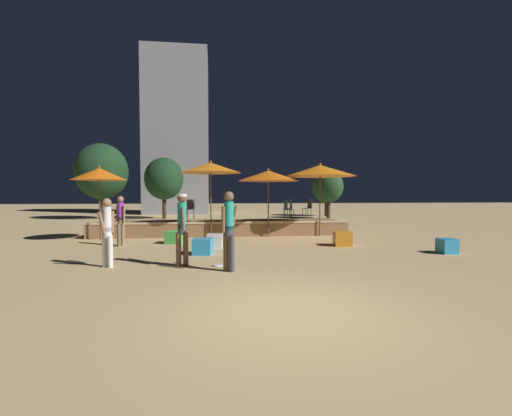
# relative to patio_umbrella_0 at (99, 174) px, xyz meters

# --- Properties ---
(ground_plane) EXTENTS (120.00, 120.00, 0.00)m
(ground_plane) POSITION_rel_patio_umbrella_0_xyz_m (5.55, -8.77, -2.56)
(ground_plane) COLOR tan
(wooden_deck) EXTENTS (10.92, 2.72, 0.64)m
(wooden_deck) POSITION_rel_patio_umbrella_0_xyz_m (4.72, 1.72, -2.28)
(wooden_deck) COLOR olive
(wooden_deck) RESTS_ON ground
(patio_umbrella_0) EXTENTS (2.05, 2.05, 2.88)m
(patio_umbrella_0) POSITION_rel_patio_umbrella_0_xyz_m (0.00, 0.00, 0.00)
(patio_umbrella_0) COLOR brown
(patio_umbrella_0) RESTS_ON ground
(patio_umbrella_1) EXTENTS (2.99, 2.99, 3.11)m
(patio_umbrella_1) POSITION_rel_patio_umbrella_0_xyz_m (8.86, 0.29, 0.22)
(patio_umbrella_1) COLOR brown
(patio_umbrella_1) RESTS_ON ground
(patio_umbrella_2) EXTENTS (2.49, 2.49, 3.15)m
(patio_umbrella_2) POSITION_rel_patio_umbrella_0_xyz_m (4.26, 0.23, 0.30)
(patio_umbrella_2) COLOR brown
(patio_umbrella_2) RESTS_ON ground
(patio_umbrella_3) EXTENTS (2.52, 2.52, 2.85)m
(patio_umbrella_3) POSITION_rel_patio_umbrella_0_xyz_m (6.63, 0.21, -0.01)
(patio_umbrella_3) COLOR brown
(patio_umbrella_3) RESTS_ON ground
(cube_seat_0) EXTENTS (0.48, 0.48, 0.44)m
(cube_seat_0) POSITION_rel_patio_umbrella_0_xyz_m (11.39, -4.31, -2.34)
(cube_seat_0) COLOR #2D9EDB
(cube_seat_0) RESTS_ON ground
(cube_seat_1) EXTENTS (0.64, 0.64, 0.47)m
(cube_seat_1) POSITION_rel_patio_umbrella_0_xyz_m (4.05, -3.60, -2.32)
(cube_seat_1) COLOR #2D9EDB
(cube_seat_1) RESTS_ON ground
(cube_seat_2) EXTENTS (0.66, 0.66, 0.50)m
(cube_seat_2) POSITION_rel_patio_umbrella_0_xyz_m (8.80, -2.48, -2.31)
(cube_seat_2) COLOR orange
(cube_seat_2) RESTS_ON ground
(cube_seat_3) EXTENTS (0.72, 0.72, 0.45)m
(cube_seat_3) POSITION_rel_patio_umbrella_0_xyz_m (2.96, -1.18, -2.34)
(cube_seat_3) COLOR #4CC651
(cube_seat_3) RESTS_ON ground
(cube_seat_4) EXTENTS (0.54, 0.54, 0.48)m
(cube_seat_4) POSITION_rel_patio_umbrella_0_xyz_m (4.41, -2.54, -2.32)
(cube_seat_4) COLOR white
(cube_seat_4) RESTS_ON ground
(person_0) EXTENTS (0.30, 0.59, 1.81)m
(person_0) POSITION_rel_patio_umbrella_0_xyz_m (3.60, -5.21, -1.52)
(person_0) COLOR brown
(person_0) RESTS_ON ground
(person_1) EXTENTS (0.44, 0.42, 1.86)m
(person_1) POSITION_rel_patio_umbrella_0_xyz_m (4.73, -5.93, -1.52)
(person_1) COLOR brown
(person_1) RESTS_ON ground
(person_2) EXTENTS (0.32, 0.47, 1.69)m
(person_2) POSITION_rel_patio_umbrella_0_xyz_m (1.80, -5.13, -1.65)
(person_2) COLOR white
(person_2) RESTS_ON ground
(person_3) EXTENTS (0.41, 0.33, 1.73)m
(person_3) POSITION_rel_patio_umbrella_0_xyz_m (1.19, -1.62, -1.62)
(person_3) COLOR #72664C
(person_3) RESTS_ON ground
(bistro_chair_0) EXTENTS (0.41, 0.42, 0.90)m
(bistro_chair_0) POSITION_rel_patio_umbrella_0_xyz_m (3.30, 2.24, -1.37)
(bistro_chair_0) COLOR #47474C
(bistro_chair_0) RESTS_ON wooden_deck
(bistro_chair_1) EXTENTS (0.43, 0.43, 0.90)m
(bistro_chair_1) POSITION_rel_patio_umbrella_0_xyz_m (8.99, 2.55, -1.37)
(bistro_chair_1) COLOR #2D3338
(bistro_chair_1) RESTS_ON wooden_deck
(bistro_chair_2) EXTENTS (0.40, 0.40, 0.90)m
(bistro_chair_2) POSITION_rel_patio_umbrella_0_xyz_m (7.94, 2.12, -1.37)
(bistro_chair_2) COLOR #2D3338
(bistro_chair_2) RESTS_ON wooden_deck
(bistro_chair_3) EXTENTS (0.42, 0.41, 0.90)m
(bistro_chair_3) POSITION_rel_patio_umbrella_0_xyz_m (7.65, 1.19, -1.37)
(bistro_chair_3) COLOR #1E4C47
(bistro_chair_3) RESTS_ON wooden_deck
(frisbee_disc) EXTENTS (0.25, 0.25, 0.03)m
(frisbee_disc) POSITION_rel_patio_umbrella_0_xyz_m (4.47, -5.31, -2.54)
(frisbee_disc) COLOR white
(frisbee_disc) RESTS_ON ground
(background_tree_0) EXTENTS (2.36, 2.36, 3.70)m
(background_tree_0) POSITION_rel_patio_umbrella_0_xyz_m (13.47, 13.16, -0.18)
(background_tree_0) COLOR #3D2B1C
(background_tree_0) RESTS_ON ground
(background_tree_1) EXTENTS (2.12, 2.12, 3.51)m
(background_tree_1) POSITION_rel_patio_umbrella_0_xyz_m (12.68, 10.34, -0.23)
(background_tree_1) COLOR #3D2B1C
(background_tree_1) RESTS_ON ground
(background_tree_2) EXTENTS (2.76, 2.76, 4.42)m
(background_tree_2) POSITION_rel_patio_umbrella_0_xyz_m (0.78, 11.54, 0.33)
(background_tree_2) COLOR #3D2B1C
(background_tree_2) RESTS_ON ground
(background_tree_3) EXTENTS (3.64, 3.64, 5.40)m
(background_tree_3) POSITION_rel_patio_umbrella_0_xyz_m (-3.61, 11.85, 0.83)
(background_tree_3) COLOR #3D2B1C
(background_tree_3) RESTS_ON ground
(distant_building) EXTENTS (5.70, 4.20, 14.69)m
(distant_building) POSITION_rel_patio_umbrella_0_xyz_m (0.99, 18.51, 4.78)
(distant_building) COLOR gray
(distant_building) RESTS_ON ground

